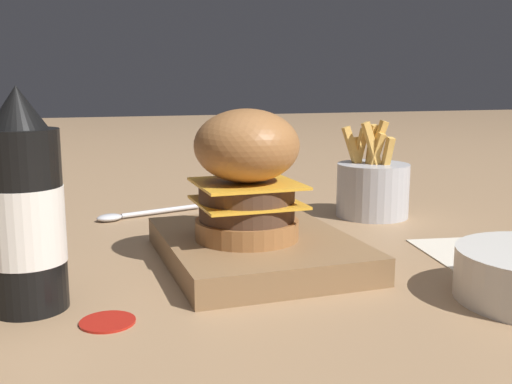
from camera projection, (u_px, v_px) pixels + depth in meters
The scene contains 8 objects.
ground_plane at pixel (255, 267), 0.66m from camera, with size 6.00×6.00×0.00m, color #9E7A56.
serving_board at pixel (256, 248), 0.68m from camera, with size 0.26×0.20×0.03m.
burger at pixel (247, 174), 0.65m from camera, with size 0.11×0.11×0.14m.
ketchup_bottle at pixel (25, 213), 0.52m from camera, with size 0.07×0.07×0.20m.
fries_basket at pixel (372, 188), 0.90m from camera, with size 0.11×0.11×0.15m.
spoon at pixel (130, 215), 0.89m from camera, with size 0.06×0.17×0.01m.
ketchup_puddle at pixel (107, 321), 0.50m from camera, with size 0.05×0.05×0.00m.
parchment_square at pixel (480, 252), 0.71m from camera, with size 0.15×0.15×0.00m.
Camera 1 is at (-0.60, 0.20, 0.20)m, focal length 42.00 mm.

